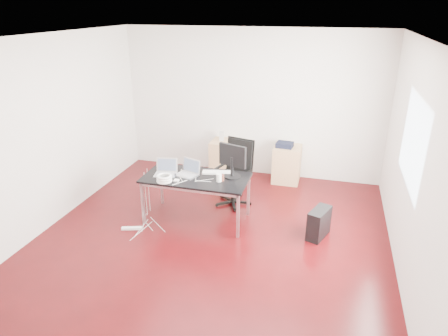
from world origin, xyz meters
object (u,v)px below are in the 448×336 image
(office_chair, at_px, (236,169))
(pc_tower, at_px, (319,223))
(filing_cabinet_right, at_px, (287,164))
(desk, at_px, (196,180))
(filing_cabinet_left, at_px, (224,158))

(office_chair, distance_m, pc_tower, 1.68)
(filing_cabinet_right, xyz_separation_m, pc_tower, (0.71, -1.87, -0.13))
(office_chair, bearing_deg, desk, -105.28)
(office_chair, distance_m, filing_cabinet_right, 1.35)
(desk, relative_size, pc_tower, 3.56)
(office_chair, xyz_separation_m, filing_cabinet_left, (-0.50, 1.10, -0.26))
(desk, height_order, filing_cabinet_left, desk)
(office_chair, xyz_separation_m, filing_cabinet_right, (0.73, 1.10, -0.26))
(filing_cabinet_left, xyz_separation_m, pc_tower, (1.94, -1.87, -0.13))
(filing_cabinet_left, bearing_deg, desk, -87.99)
(desk, xyz_separation_m, filing_cabinet_right, (1.17, 1.86, -0.33))
(filing_cabinet_right, bearing_deg, pc_tower, -69.12)
(desk, distance_m, filing_cabinet_left, 1.89)
(desk, relative_size, office_chair, 1.48)
(filing_cabinet_left, relative_size, filing_cabinet_right, 1.00)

